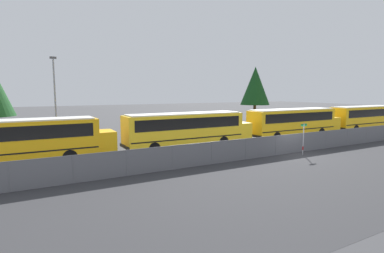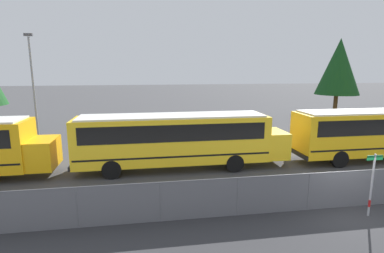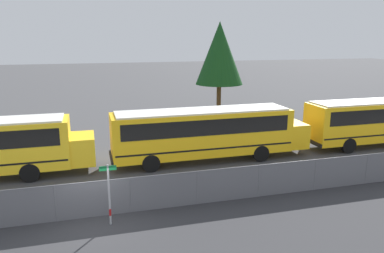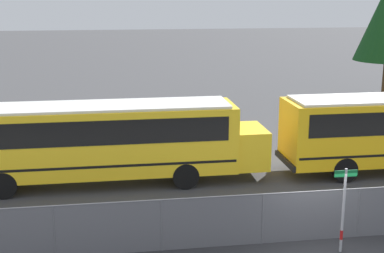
{
  "view_description": "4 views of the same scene",
  "coord_description": "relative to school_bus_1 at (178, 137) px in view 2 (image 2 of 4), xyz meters",
  "views": [
    {
      "loc": [
        -19.37,
        -17.91,
        5.26
      ],
      "look_at": [
        -5.96,
        6.34,
        2.0
      ],
      "focal_mm": 28.0,
      "sensor_mm": 36.0,
      "label": 1
    },
    {
      "loc": [
        -8.34,
        -11.02,
        6.0
      ],
      "look_at": [
        -5.52,
        6.7,
        2.48
      ],
      "focal_mm": 28.0,
      "sensor_mm": 36.0,
      "label": 2
    },
    {
      "loc": [
        0.08,
        -15.65,
        7.71
      ],
      "look_at": [
        6.33,
        6.74,
        2.11
      ],
      "focal_mm": 35.0,
      "sensor_mm": 36.0,
      "label": 3
    },
    {
      "loc": [
        -6.01,
        -14.82,
        7.63
      ],
      "look_at": [
        -2.86,
        6.04,
        2.32
      ],
      "focal_mm": 50.0,
      "sensor_mm": 36.0,
      "label": 4
    }
  ],
  "objects": [
    {
      "name": "school_bus_1",
      "position": [
        0.0,
        0.0,
        0.0
      ],
      "size": [
        12.73,
        2.53,
        3.31
      ],
      "color": "yellow",
      "rests_on": "ground_plane"
    },
    {
      "name": "light_pole",
      "position": [
        -10.42,
        7.91,
        2.7
      ],
      "size": [
        0.6,
        0.24,
        8.58
      ],
      "color": "gray",
      "rests_on": "ground_plane"
    },
    {
      "name": "street_sign",
      "position": [
        7.11,
        -7.12,
        -0.56
      ],
      "size": [
        0.7,
        0.09,
        2.65
      ],
      "color": "#B7B7BC",
      "rests_on": "ground_plane"
    },
    {
      "name": "fence",
      "position": [
        6.47,
        -6.24,
        -1.12
      ],
      "size": [
        65.96,
        0.07,
        1.66
      ],
      "color": "#9EA0A5",
      "rests_on": "ground_plane"
    },
    {
      "name": "school_bus_2",
      "position": [
        13.57,
        -0.22,
        0.0
      ],
      "size": [
        12.73,
        2.53,
        3.31
      ],
      "color": "yellow",
      "rests_on": "ground_plane"
    },
    {
      "name": "ground_plane",
      "position": [
        6.47,
        -6.23,
        -1.97
      ],
      "size": [
        200.0,
        200.0,
        0.0
      ],
      "primitive_type": "plane",
      "color": "#424244"
    },
    {
      "name": "tree_1",
      "position": [
        19.02,
        12.85,
        4.15
      ],
      "size": [
        4.61,
        4.61,
        9.14
      ],
      "color": "#51381E",
      "rests_on": "ground_plane"
    }
  ]
}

